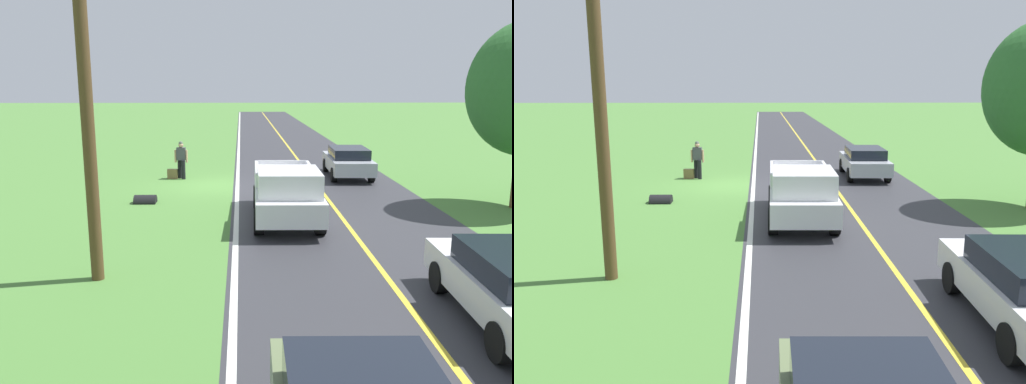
% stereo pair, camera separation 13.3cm
% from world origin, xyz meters
% --- Properties ---
extents(ground_plane, '(200.00, 200.00, 0.00)m').
position_xyz_m(ground_plane, '(0.00, 0.00, 0.00)').
color(ground_plane, '#4C7F38').
extents(road_surface, '(7.33, 120.00, 0.00)m').
position_xyz_m(road_surface, '(-4.48, 0.00, 0.00)').
color(road_surface, '#333338').
rests_on(road_surface, ground).
extents(lane_edge_line, '(0.16, 117.60, 0.00)m').
position_xyz_m(lane_edge_line, '(-1.00, 0.00, 0.01)').
color(lane_edge_line, silver).
rests_on(lane_edge_line, ground).
extents(lane_centre_line, '(0.14, 117.60, 0.00)m').
position_xyz_m(lane_centre_line, '(-4.48, 0.00, 0.01)').
color(lane_centre_line, gold).
rests_on(lane_centre_line, ground).
extents(hitchhiker_walking, '(0.62, 0.53, 1.75)m').
position_xyz_m(hitchhiker_walking, '(1.61, -1.70, 0.98)').
color(hitchhiker_walking, black).
rests_on(hitchhiker_walking, ground).
extents(suitcase_carried, '(0.47, 0.23, 0.46)m').
position_xyz_m(suitcase_carried, '(2.03, -1.65, 0.23)').
color(suitcase_carried, brown).
rests_on(suitcase_carried, ground).
extents(pickup_truck_passing, '(2.19, 5.44, 1.82)m').
position_xyz_m(pickup_truck_passing, '(-2.60, 6.03, 0.97)').
color(pickup_truck_passing, silver).
rests_on(pickup_truck_passing, ground).
extents(sedan_near_oncoming, '(2.05, 4.46, 1.41)m').
position_xyz_m(sedan_near_oncoming, '(-6.22, -1.96, 0.75)').
color(sedan_near_oncoming, '#B2B7C1').
rests_on(sedan_near_oncoming, ground).
extents(utility_pole_roadside, '(0.28, 0.28, 8.55)m').
position_xyz_m(utility_pole_roadside, '(2.09, 10.85, 4.27)').
color(utility_pole_roadside, brown).
rests_on(utility_pole_roadside, ground).
extents(drainage_culvert, '(0.80, 0.60, 0.60)m').
position_xyz_m(drainage_culvert, '(2.40, 3.27, 0.00)').
color(drainage_culvert, black).
rests_on(drainage_culvert, ground).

